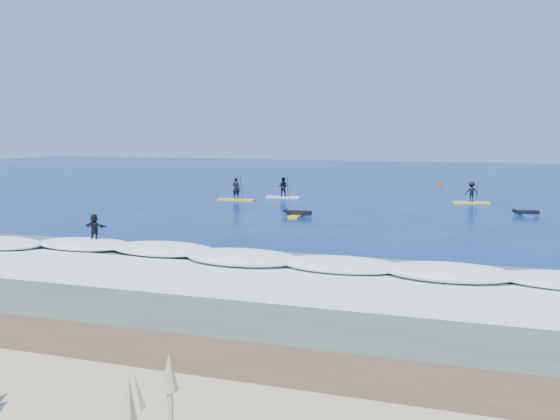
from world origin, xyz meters
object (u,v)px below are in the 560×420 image
(sup_paddler_center, at_px, (283,189))
(sup_paddler_right, at_px, (471,194))
(wave_surfer, at_px, (95,230))
(prone_paddler_far, at_px, (526,213))
(marker_buoy, at_px, (440,184))
(sup_paddler_left, at_px, (236,192))
(prone_paddler_near, at_px, (297,214))

(sup_paddler_center, distance_m, sup_paddler_right, 14.41)
(wave_surfer, bearing_deg, prone_paddler_far, 47.50)
(sup_paddler_center, distance_m, marker_buoy, 18.16)
(sup_paddler_left, relative_size, sup_paddler_right, 1.09)
(prone_paddler_near, bearing_deg, wave_surfer, 153.83)
(marker_buoy, bearing_deg, sup_paddler_right, -76.17)
(prone_paddler_far, height_order, wave_surfer, wave_surfer)
(sup_paddler_left, bearing_deg, prone_paddler_near, -48.20)
(sup_paddler_right, bearing_deg, sup_paddler_center, 168.58)
(sup_paddler_right, height_order, wave_surfer, sup_paddler_right)
(sup_paddler_left, bearing_deg, prone_paddler_far, -9.10)
(prone_paddler_far, bearing_deg, sup_paddler_left, 73.18)
(sup_paddler_left, distance_m, sup_paddler_center, 4.06)
(sup_paddler_right, bearing_deg, prone_paddler_near, -146.76)
(prone_paddler_near, bearing_deg, prone_paddler_far, -71.80)
(prone_paddler_far, relative_size, wave_surfer, 1.13)
(prone_paddler_far, relative_size, marker_buoy, 3.43)
(prone_paddler_near, bearing_deg, sup_paddler_left, 42.38)
(sup_paddler_left, relative_size, marker_buoy, 4.69)
(sup_paddler_right, bearing_deg, wave_surfer, -137.93)
(sup_paddler_right, bearing_deg, sup_paddler_left, 177.70)
(sup_paddler_left, distance_m, marker_buoy, 22.20)
(prone_paddler_near, xyz_separation_m, prone_paddler_far, (13.45, 5.05, -0.01))
(sup_paddler_right, height_order, marker_buoy, sup_paddler_right)
(sup_paddler_right, distance_m, marker_buoy, 13.98)
(wave_surfer, bearing_deg, sup_paddler_center, 91.29)
(sup_paddler_center, relative_size, marker_buoy, 4.41)
(sup_paddler_right, distance_m, wave_surfer, 28.58)
(sup_paddler_center, xyz_separation_m, wave_surfer, (-1.25, -23.08, 0.07))
(sup_paddler_right, height_order, prone_paddler_near, sup_paddler_right)
(sup_paddler_center, height_order, wave_surfer, sup_paddler_center)
(wave_surfer, bearing_deg, prone_paddler_near, 70.58)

